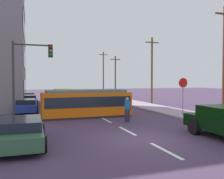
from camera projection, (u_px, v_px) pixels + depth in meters
ground_plane at (92, 113)px, 20.98m from camera, size 120.00×120.00×0.00m
sidewalk_curb_right at (186, 115)px, 19.39m from camera, size 3.20×36.00×0.14m
lane_stripe_0 at (165, 151)px, 9.63m from camera, size 0.16×2.40×0.01m
lane_stripe_1 at (127, 131)px, 13.41m from camera, size 0.16×2.40×0.01m
lane_stripe_2 at (106, 120)px, 17.19m from camera, size 0.16×2.40×0.01m
lane_stripe_3 at (83, 108)px, 24.78m from camera, size 0.16×2.40×0.01m
lane_stripe_4 at (73, 103)px, 30.45m from camera, size 0.16×2.40×0.01m
streetcar_tram at (86, 103)px, 18.75m from camera, size 6.74×2.62×2.09m
city_bus at (67, 96)px, 27.85m from camera, size 2.61×5.54×1.79m
pedestrian_crossing at (127, 108)px, 16.27m from camera, size 0.51×0.36×1.67m
parked_sedan_near at (20, 131)px, 10.32m from camera, size 2.15×4.50×1.19m
parked_sedan_mid at (26, 106)px, 21.06m from camera, size 1.97×4.40×1.19m
parked_sedan_far at (28, 100)px, 27.06m from camera, size 2.11×4.43×1.19m
parked_sedan_furthest at (27, 97)px, 32.30m from camera, size 2.13×4.49×1.19m
stop_sign at (183, 88)px, 18.82m from camera, size 0.76×0.07×2.88m
traffic_light_mast at (29, 67)px, 15.61m from camera, size 2.54×0.33×5.33m
utility_pole_near at (224, 59)px, 19.20m from camera, size 1.80×0.24×8.70m
utility_pole_mid at (152, 69)px, 29.60m from camera, size 1.80×0.24×8.10m
utility_pole_far at (115, 75)px, 41.78m from camera, size 1.80×0.24×7.10m
utility_pole_distant at (103, 72)px, 50.64m from camera, size 1.80×0.24×8.86m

